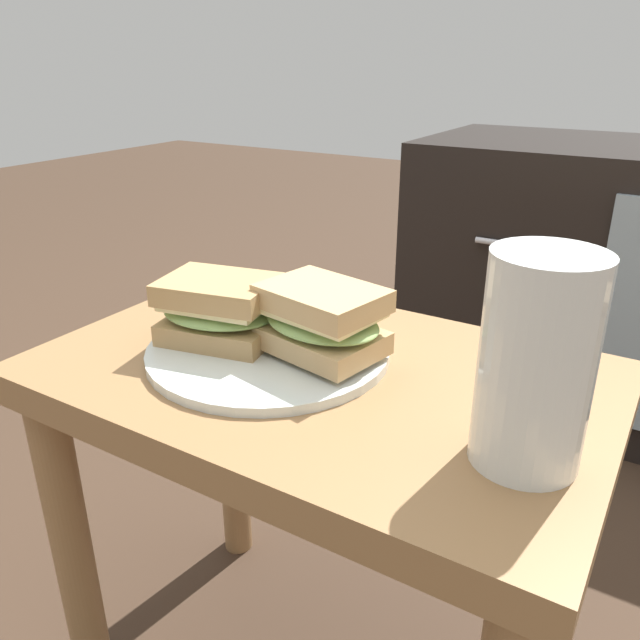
{
  "coord_description": "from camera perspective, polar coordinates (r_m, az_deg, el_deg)",
  "views": [
    {
      "loc": [
        0.29,
        -0.48,
        0.75
      ],
      "look_at": [
        0.0,
        0.0,
        0.51
      ],
      "focal_mm": 35.33,
      "sensor_mm": 36.0,
      "label": 1
    }
  ],
  "objects": [
    {
      "name": "sandwich_front",
      "position": [
        0.66,
        -9.08,
        0.95
      ],
      "size": [
        0.14,
        0.11,
        0.07
      ],
      "color": "tan",
      "rests_on": "plate"
    },
    {
      "name": "beer_glass",
      "position": [
        0.48,
        18.9,
        -4.15
      ],
      "size": [
        0.08,
        0.08,
        0.16
      ],
      "color": "silver",
      "rests_on": "side_table"
    },
    {
      "name": "side_table",
      "position": [
        0.67,
        -0.07,
        -11.05
      ],
      "size": [
        0.56,
        0.36,
        0.46
      ],
      "color": "olive",
      "rests_on": "ground"
    },
    {
      "name": "plate",
      "position": [
        0.65,
        -4.67,
        -2.74
      ],
      "size": [
        0.25,
        0.25,
        0.01
      ],
      "primitive_type": "cylinder",
      "color": "silver",
      "rests_on": "side_table"
    },
    {
      "name": "sandwich_back",
      "position": [
        0.61,
        -0.18,
        0.13
      ],
      "size": [
        0.14,
        0.11,
        0.07
      ],
      "color": "tan",
      "rests_on": "plate"
    }
  ]
}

